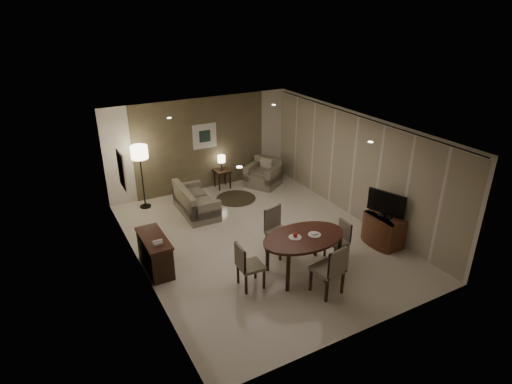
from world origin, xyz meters
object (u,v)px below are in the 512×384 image
dining_table (303,254)px  armchair (263,173)px  side_table (222,179)px  chair_left (251,265)px  console_desk (155,253)px  chair_right (337,241)px  tv_cabinet (383,230)px  chair_far (280,232)px  floor_lamp (142,177)px  chair_near (327,269)px  sofa (196,200)px

dining_table → armchair: bearing=70.7°
side_table → chair_left: bearing=-108.1°
console_desk → armchair: armchair is taller
console_desk → chair_right: 3.85m
dining_table → console_desk: bearing=149.3°
tv_cabinet → chair_left: 3.43m
chair_far → chair_right: (0.96, -0.77, -0.10)m
console_desk → side_table: console_desk is taller
chair_left → floor_lamp: (-0.86, 4.50, 0.39)m
dining_table → chair_near: size_ratio=1.68×
chair_right → floor_lamp: size_ratio=0.49×
chair_left → dining_table: bearing=-91.5°
chair_right → floor_lamp: 5.41m
chair_far → armchair: bearing=51.2°
chair_right → sofa: (-1.86, 3.52, -0.05)m
dining_table → chair_near: (0.02, -0.78, 0.11)m
chair_near → floor_lamp: floor_lamp is taller
chair_right → armchair: chair_right is taller
console_desk → floor_lamp: size_ratio=0.69×
console_desk → side_table: 4.41m
side_table → floor_lamp: floor_lamp is taller
dining_table → chair_left: (-1.16, 0.08, 0.06)m
console_desk → floor_lamp: 3.13m
chair_left → side_table: (1.54, 4.71, -0.20)m
chair_right → chair_far: bearing=-128.1°
tv_cabinet → sofa: size_ratio=0.57×
chair_near → side_table: 5.58m
tv_cabinet → sofa: sofa is taller
side_table → floor_lamp: bearing=-175.2°
tv_cabinet → chair_right: 1.34m
console_desk → chair_right: bearing=-22.6°
chair_near → chair_right: chair_near is taller
chair_right → side_table: size_ratio=1.54×
side_table → chair_near: bearing=-93.6°
chair_left → chair_right: 2.10m
chair_left → chair_right: bearing=-87.6°
chair_near → chair_far: chair_near is taller
chair_near → chair_left: 1.46m
chair_near → floor_lamp: size_ratio=0.61×
console_desk → sofa: (1.70, 2.04, -0.00)m
console_desk → chair_left: 2.08m
console_desk → armchair: 5.00m
console_desk → chair_far: size_ratio=1.14×
console_desk → floor_lamp: (0.60, 3.03, 0.49)m
tv_cabinet → sofa: 4.76m
chair_left → tv_cabinet: bearing=-87.9°
tv_cabinet → chair_far: chair_far is taller
console_desk → chair_near: size_ratio=1.13×
chair_near → tv_cabinet: bearing=-168.1°
chair_far → floor_lamp: floor_lamp is taller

